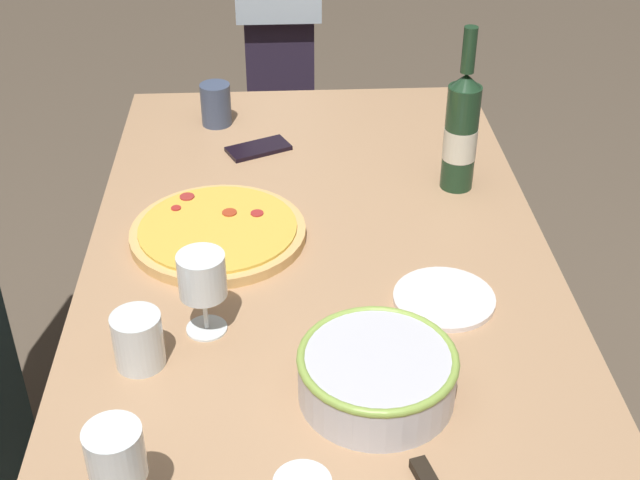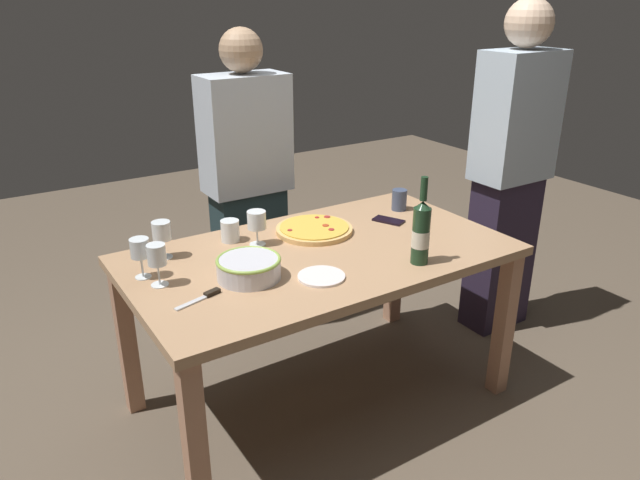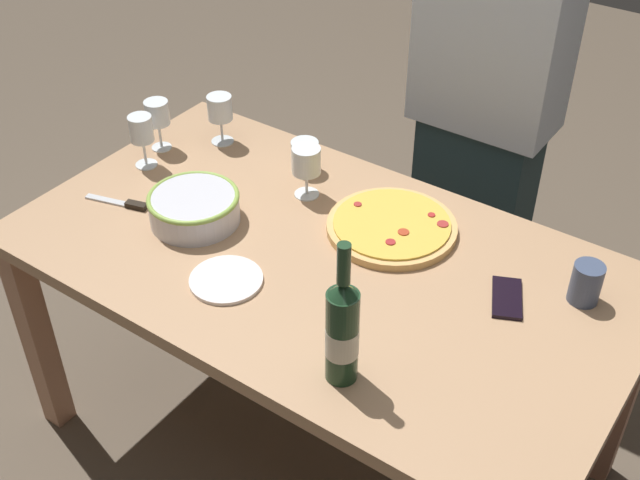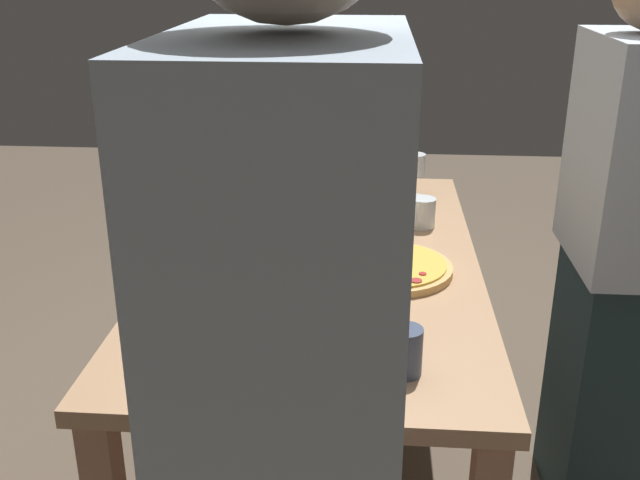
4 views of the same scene
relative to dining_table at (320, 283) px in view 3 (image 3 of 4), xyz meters
name	(u,v)px [view 3 (image 3 of 4)]	position (x,y,z in m)	size (l,w,h in m)	color
ground_plane	(320,442)	(0.00, 0.00, -0.66)	(8.00, 8.00, 0.00)	brown
dining_table	(320,283)	(0.00, 0.00, 0.00)	(1.60, 0.90, 0.75)	tan
pizza	(392,227)	(0.09, 0.20, 0.11)	(0.35, 0.35, 0.03)	#E3AE66
serving_bowl	(194,207)	(-0.36, -0.07, 0.14)	(0.25, 0.25, 0.08)	silver
wine_bottle	(342,331)	(0.27, -0.31, 0.23)	(0.07, 0.07, 0.36)	#1C3A22
wine_glass_near_pizza	(306,163)	(-0.19, 0.20, 0.20)	(0.08, 0.08, 0.15)	white
wine_glass_by_bottle	(220,110)	(-0.57, 0.29, 0.20)	(0.08, 0.08, 0.16)	white
wine_glass_far_left	(157,114)	(-0.70, 0.15, 0.21)	(0.07, 0.07, 0.16)	white
wine_glass_far_right	(141,130)	(-0.67, 0.06, 0.21)	(0.07, 0.07, 0.16)	white
cup_amber	(586,283)	(0.61, 0.22, 0.14)	(0.07, 0.07, 0.10)	#3F4C67
cup_ceramic	(305,156)	(-0.27, 0.31, 0.14)	(0.08, 0.08, 0.09)	white
side_plate	(226,280)	(-0.13, -0.22, 0.10)	(0.18, 0.18, 0.01)	white
cell_phone	(507,298)	(0.46, 0.12, 0.10)	(0.07, 0.14, 0.01)	black
pizza_knife	(125,203)	(-0.57, -0.13, 0.10)	(0.19, 0.07, 0.02)	silver
person_guest_left	(484,116)	(0.06, 0.80, 0.15)	(0.43, 0.24, 1.60)	#213539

